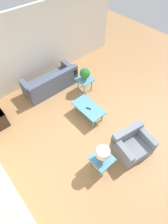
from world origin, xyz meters
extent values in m
plane|color=#A87A4C|center=(0.00, 0.00, 0.00)|extent=(14.00, 14.00, 0.00)
cube|color=silver|center=(3.06, 0.00, 1.35)|extent=(0.12, 7.20, 2.70)
cube|color=#4C566B|center=(2.23, 0.14, 0.20)|extent=(0.88, 2.04, 0.40)
cube|color=#4C566B|center=(1.91, 0.15, 0.59)|extent=(0.23, 2.03, 0.38)
cube|color=#4C566B|center=(2.22, -0.77, 0.53)|extent=(0.85, 0.21, 0.25)
cube|color=#4C566B|center=(2.25, 1.06, 0.53)|extent=(0.85, 0.21, 0.25)
cube|color=slate|center=(-1.55, -0.08, 0.19)|extent=(0.99, 1.11, 0.38)
cube|color=slate|center=(-1.25, -0.13, 0.56)|extent=(0.38, 1.00, 0.35)
cube|color=slate|center=(-1.48, 0.33, 0.50)|extent=(0.83, 0.31, 0.23)
cube|color=slate|center=(-1.63, -0.48, 0.50)|extent=(0.83, 0.31, 0.23)
cube|color=teal|center=(0.25, -0.02, 0.41)|extent=(1.09, 0.59, 0.04)
cylinder|color=teal|center=(-0.20, -0.22, 0.20)|extent=(0.05, 0.05, 0.39)
cylinder|color=teal|center=(0.70, -0.22, 0.20)|extent=(0.05, 0.05, 0.39)
cylinder|color=teal|center=(-0.20, 0.18, 0.20)|extent=(0.05, 0.05, 0.39)
cylinder|color=teal|center=(0.70, 0.18, 0.20)|extent=(0.05, 0.05, 0.39)
cube|color=teal|center=(1.28, -0.77, 0.51)|extent=(0.54, 0.54, 0.04)
cylinder|color=teal|center=(1.10, -0.95, 0.25)|extent=(0.04, 0.04, 0.49)
cylinder|color=teal|center=(1.47, -0.95, 0.25)|extent=(0.04, 0.04, 0.49)
cylinder|color=teal|center=(1.10, -0.59, 0.25)|extent=(0.04, 0.04, 0.49)
cylinder|color=teal|center=(1.47, -0.59, 0.25)|extent=(0.04, 0.04, 0.49)
cube|color=teal|center=(-1.31, 0.95, 0.51)|extent=(0.54, 0.54, 0.04)
cylinder|color=teal|center=(-1.49, 0.76, 0.25)|extent=(0.04, 0.04, 0.49)
cylinder|color=teal|center=(-1.13, 0.76, 0.25)|extent=(0.04, 0.04, 0.49)
cylinder|color=teal|center=(-1.49, 1.13, 0.25)|extent=(0.04, 0.04, 0.49)
cylinder|color=teal|center=(-1.13, 1.13, 0.25)|extent=(0.04, 0.04, 0.49)
cylinder|color=brown|center=(1.28, -0.77, 0.58)|extent=(0.17, 0.17, 0.11)
sphere|color=#236B2D|center=(1.28, -0.77, 0.79)|extent=(0.37, 0.37, 0.37)
cylinder|color=#333333|center=(-1.31, 0.95, 0.64)|extent=(0.14, 0.14, 0.23)
cylinder|color=beige|center=(-1.31, 0.95, 0.86)|extent=(0.34, 0.34, 0.22)
cube|color=black|center=(0.20, 0.03, 0.44)|extent=(0.16, 0.10, 0.02)
camera|label=1|loc=(-2.41, 2.53, 4.74)|focal=28.00mm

